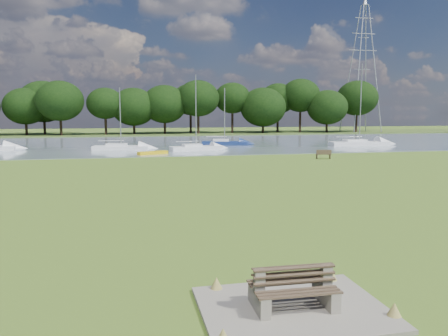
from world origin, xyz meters
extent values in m
plane|color=olive|center=(0.00, 0.00, 0.00)|extent=(220.00, 220.00, 0.00)
cube|color=slate|center=(0.00, 42.00, 0.00)|extent=(220.00, 40.00, 0.10)
cube|color=#4C6626|center=(0.00, 72.00, 0.00)|extent=(220.00, 20.00, 0.40)
cube|color=gray|center=(0.00, -14.00, 0.05)|extent=(4.20, 3.20, 0.10)
cube|color=gray|center=(-0.80, -13.98, 0.33)|extent=(0.26, 1.13, 0.47)
cube|color=gray|center=(-0.80, -13.98, 0.76)|extent=(0.24, 0.20, 0.59)
cube|color=gray|center=(0.80, -14.02, 0.33)|extent=(0.26, 1.13, 0.47)
cube|color=gray|center=(0.80, -14.02, 0.76)|extent=(0.24, 0.20, 0.59)
cube|color=brown|center=(-0.01, -14.35, 0.58)|extent=(1.93, 0.48, 0.04)
cube|color=brown|center=(0.00, -14.09, 0.90)|extent=(1.92, 0.19, 0.47)
cube|color=brown|center=(0.01, -13.65, 0.58)|extent=(1.93, 0.48, 0.04)
cube|color=brown|center=(0.00, -13.91, 0.90)|extent=(1.92, 0.19, 0.47)
cube|color=brown|center=(14.65, 16.94, 0.23)|extent=(0.18, 0.45, 0.45)
cube|color=brown|center=(15.90, 16.63, 0.23)|extent=(0.18, 0.45, 0.45)
cube|color=brown|center=(15.28, 16.79, 0.45)|extent=(1.54, 0.79, 0.05)
cube|color=brown|center=(15.23, 16.59, 0.69)|extent=(1.45, 0.40, 0.44)
cube|color=gold|center=(-0.95, 24.66, 0.22)|extent=(3.40, 2.15, 0.34)
cylinder|color=#999DA4|center=(47.34, 67.72, 14.45)|extent=(0.23, 0.23, 28.50)
cylinder|color=#999DA4|center=(51.89, 67.72, 14.45)|extent=(0.23, 0.23, 28.50)
cylinder|color=#999DA4|center=(47.34, 72.28, 14.45)|extent=(0.23, 0.23, 28.50)
cylinder|color=#999DA4|center=(51.89, 72.28, 14.45)|extent=(0.23, 0.23, 28.50)
cube|color=#999DA4|center=(49.61, 70.00, 18.73)|extent=(6.83, 0.15, 0.15)
cube|color=#999DA4|center=(49.61, 70.00, 22.43)|extent=(5.66, 0.15, 0.15)
cube|color=#999DA4|center=(49.61, 70.00, 25.85)|extent=(4.49, 0.15, 0.15)
cone|color=#999DA4|center=(49.61, 70.00, 29.68)|extent=(1.17, 1.17, 1.95)
cylinder|color=black|center=(-23.00, 68.00, 2.32)|extent=(0.56, 0.56, 4.24)
ellipsoid|color=black|center=(-23.00, 68.00, 7.51)|extent=(7.78, 7.78, 6.61)
cylinder|color=black|center=(-16.00, 68.00, 2.48)|extent=(0.56, 0.56, 4.56)
ellipsoid|color=black|center=(-16.00, 68.00, 8.06)|extent=(8.89, 8.89, 7.56)
cylinder|color=black|center=(-9.00, 68.00, 2.00)|extent=(0.56, 0.56, 3.60)
ellipsoid|color=black|center=(-9.00, 68.00, 6.40)|extent=(10.00, 10.00, 8.50)
cylinder|color=black|center=(-2.00, 68.00, 2.16)|extent=(0.56, 0.56, 3.92)
ellipsoid|color=black|center=(-2.00, 68.00, 6.95)|extent=(7.78, 7.78, 6.61)
cylinder|color=black|center=(5.00, 68.00, 2.32)|extent=(0.56, 0.56, 4.24)
ellipsoid|color=black|center=(5.00, 68.00, 7.51)|extent=(8.89, 8.89, 7.56)
cylinder|color=black|center=(12.00, 68.00, 2.48)|extent=(0.56, 0.56, 4.56)
ellipsoid|color=black|center=(12.00, 68.00, 8.06)|extent=(10.00, 10.00, 8.50)
cylinder|color=black|center=(19.00, 68.00, 2.00)|extent=(0.56, 0.56, 3.60)
ellipsoid|color=black|center=(19.00, 68.00, 6.40)|extent=(7.78, 7.78, 6.61)
cylinder|color=black|center=(26.00, 68.00, 2.16)|extent=(0.56, 0.56, 3.92)
ellipsoid|color=black|center=(26.00, 68.00, 6.95)|extent=(8.89, 8.89, 7.56)
cylinder|color=black|center=(33.00, 68.00, 2.32)|extent=(0.56, 0.56, 4.24)
ellipsoid|color=black|center=(33.00, 68.00, 7.51)|extent=(10.00, 10.00, 8.50)
cylinder|color=black|center=(40.00, 68.00, 2.48)|extent=(0.56, 0.56, 4.56)
ellipsoid|color=black|center=(40.00, 68.00, 8.06)|extent=(7.78, 7.78, 6.61)
cylinder|color=black|center=(47.00, 68.00, 2.00)|extent=(0.56, 0.56, 3.60)
ellipsoid|color=black|center=(47.00, 68.00, 6.40)|extent=(8.89, 8.89, 7.56)
cube|color=white|center=(27.39, 31.26, 0.44)|extent=(8.24, 2.83, 0.79)
cube|color=white|center=(26.74, 31.30, 0.92)|extent=(2.95, 1.98, 0.51)
cylinder|color=#A5A8AD|center=(27.39, 31.26, 5.84)|extent=(0.13, 0.13, 10.45)
cube|color=white|center=(4.44, 28.70, 0.40)|extent=(6.37, 2.72, 0.70)
cube|color=white|center=(3.95, 28.61, 0.83)|extent=(2.35, 1.69, 0.45)
cylinder|color=#A5A8AD|center=(4.44, 28.70, 4.77)|extent=(0.12, 0.12, 8.44)
cube|color=white|center=(-4.36, 31.04, 0.41)|extent=(6.90, 3.07, 0.72)
cube|color=white|center=(-4.88, 31.14, 0.85)|extent=(2.57, 1.87, 0.46)
cylinder|color=#A5A8AD|center=(-4.36, 31.04, 4.03)|extent=(0.12, 0.12, 6.93)
cube|color=navy|center=(9.64, 36.39, 0.43)|extent=(6.50, 3.20, 0.75)
cube|color=white|center=(9.15, 36.51, 0.89)|extent=(2.46, 1.86, 0.49)
cylinder|color=#A5A8AD|center=(9.64, 36.39, 4.24)|extent=(0.13, 0.13, 7.30)
camera|label=1|loc=(-3.60, -22.94, 4.50)|focal=35.00mm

